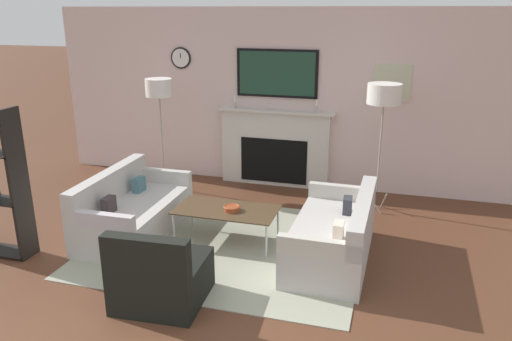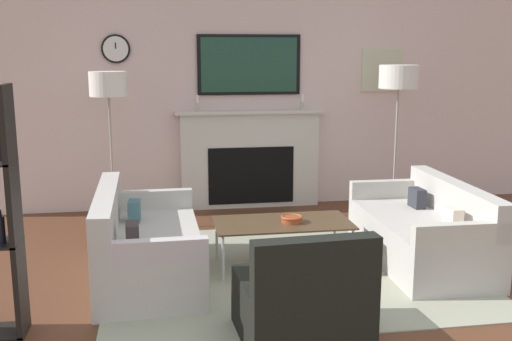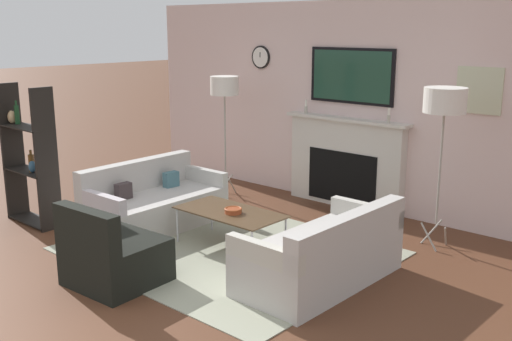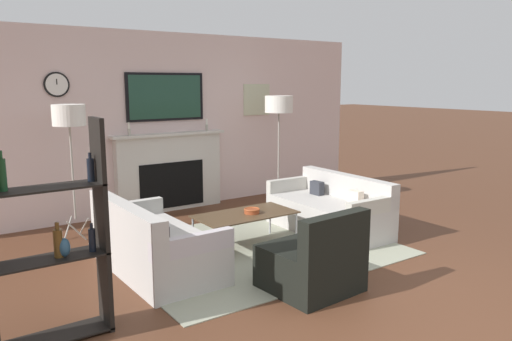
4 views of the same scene
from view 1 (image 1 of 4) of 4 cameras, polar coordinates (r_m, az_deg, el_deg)
The scene contains 9 objects.
fireplace_wall at distance 7.74m, azimuth 2.42°, elevation 7.20°, with size 7.31×0.28×2.70m.
area_rug at distance 5.98m, azimuth -3.20°, elevation -8.44°, with size 3.11×2.59×0.01m.
couch_left at distance 6.37m, azimuth -14.01°, elevation -4.65°, with size 0.87×1.68×0.77m.
couch_right at distance 5.61m, azimuth 8.98°, elevation -7.50°, with size 0.84×1.69×0.74m.
armchair at distance 4.86m, azimuth -10.87°, elevation -11.89°, with size 0.84×0.81×0.80m.
coffee_table at distance 5.91m, azimuth -3.40°, elevation -4.63°, with size 1.20×0.62×0.42m.
decorative_bowl at distance 5.84m, azimuth -2.81°, elevation -4.30°, with size 0.19×0.19×0.06m.
floor_lamp_left at distance 7.57m, azimuth -11.04°, elevation 9.10°, with size 0.40×0.40×1.70m.
floor_lamp_right at distance 6.74m, azimuth 14.45°, elevation 8.31°, with size 0.44×0.44×1.76m.
Camera 1 is at (1.81, -2.65, 2.67)m, focal length 35.00 mm.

